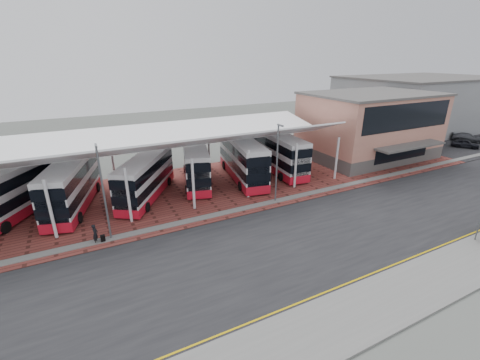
{
  "coord_description": "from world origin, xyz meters",
  "views": [
    {
      "loc": [
        -14.92,
        -18.88,
        14.09
      ],
      "look_at": [
        -1.72,
        7.03,
        2.79
      ],
      "focal_mm": 24.0,
      "sensor_mm": 36.0,
      "label": 1
    }
  ],
  "objects_px": {
    "terminal": "(370,125)",
    "carpark_car_b": "(468,137)",
    "bus_1": "(72,185)",
    "bus_4": "(242,159)",
    "bus_5": "(277,152)",
    "bus_3": "(196,163)",
    "carpark_car_a": "(465,143)",
    "bus_2": "(146,178)",
    "bus_0": "(18,190)",
    "pedestrian": "(95,234)"
  },
  "relations": [
    {
      "from": "bus_0",
      "to": "bus_1",
      "type": "distance_m",
      "value": 4.62
    },
    {
      "from": "bus_3",
      "to": "carpark_car_b",
      "type": "distance_m",
      "value": 48.91
    },
    {
      "from": "bus_0",
      "to": "bus_5",
      "type": "height_order",
      "value": "bus_5"
    },
    {
      "from": "bus_5",
      "to": "carpark_car_a",
      "type": "relative_size",
      "value": 3.01
    },
    {
      "from": "pedestrian",
      "to": "bus_1",
      "type": "bearing_deg",
      "value": 29.04
    },
    {
      "from": "carpark_car_a",
      "to": "carpark_car_b",
      "type": "bearing_deg",
      "value": -7.26
    },
    {
      "from": "terminal",
      "to": "bus_4",
      "type": "height_order",
      "value": "terminal"
    },
    {
      "from": "bus_1",
      "to": "carpark_car_a",
      "type": "xyz_separation_m",
      "value": [
        57.18,
        -4.51,
        -1.64
      ]
    },
    {
      "from": "bus_3",
      "to": "bus_2",
      "type": "bearing_deg",
      "value": -146.55
    },
    {
      "from": "bus_4",
      "to": "carpark_car_a",
      "type": "relative_size",
      "value": 3.06
    },
    {
      "from": "bus_4",
      "to": "bus_5",
      "type": "relative_size",
      "value": 1.02
    },
    {
      "from": "bus_2",
      "to": "bus_5",
      "type": "bearing_deg",
      "value": 36.33
    },
    {
      "from": "pedestrian",
      "to": "carpark_car_a",
      "type": "bearing_deg",
      "value": -66.33
    },
    {
      "from": "bus_5",
      "to": "pedestrian",
      "type": "xyz_separation_m",
      "value": [
        -22.49,
        -8.28,
        -1.6
      ]
    },
    {
      "from": "bus_4",
      "to": "bus_5",
      "type": "distance_m",
      "value": 5.35
    },
    {
      "from": "bus_2",
      "to": "carpark_car_b",
      "type": "height_order",
      "value": "bus_2"
    },
    {
      "from": "pedestrian",
      "to": "bus_3",
      "type": "bearing_deg",
      "value": -32.17
    },
    {
      "from": "terminal",
      "to": "carpark_car_b",
      "type": "relative_size",
      "value": 3.76
    },
    {
      "from": "bus_0",
      "to": "bus_3",
      "type": "bearing_deg",
      "value": 33.44
    },
    {
      "from": "bus_1",
      "to": "carpark_car_b",
      "type": "bearing_deg",
      "value": 14.19
    },
    {
      "from": "carpark_car_b",
      "to": "bus_3",
      "type": "bearing_deg",
      "value": 143.9
    },
    {
      "from": "bus_1",
      "to": "bus_2",
      "type": "bearing_deg",
      "value": 9.03
    },
    {
      "from": "bus_3",
      "to": "bus_4",
      "type": "distance_m",
      "value": 5.63
    },
    {
      "from": "bus_0",
      "to": "carpark_car_a",
      "type": "relative_size",
      "value": 2.79
    },
    {
      "from": "carpark_car_a",
      "to": "bus_3",
      "type": "bearing_deg",
      "value": 139.7
    },
    {
      "from": "bus_2",
      "to": "pedestrian",
      "type": "relative_size",
      "value": 6.33
    },
    {
      "from": "bus_0",
      "to": "bus_5",
      "type": "relative_size",
      "value": 0.93
    },
    {
      "from": "bus_4",
      "to": "carpark_car_b",
      "type": "relative_size",
      "value": 2.49
    },
    {
      "from": "terminal",
      "to": "bus_5",
      "type": "relative_size",
      "value": 1.54
    },
    {
      "from": "bus_2",
      "to": "bus_3",
      "type": "bearing_deg",
      "value": 49.9
    },
    {
      "from": "pedestrian",
      "to": "carpark_car_b",
      "type": "relative_size",
      "value": 0.33
    },
    {
      "from": "bus_1",
      "to": "carpark_car_a",
      "type": "height_order",
      "value": "bus_1"
    },
    {
      "from": "bus_2",
      "to": "carpark_car_a",
      "type": "relative_size",
      "value": 2.58
    },
    {
      "from": "terminal",
      "to": "bus_5",
      "type": "distance_m",
      "value": 15.78
    },
    {
      "from": "bus_0",
      "to": "carpark_car_a",
      "type": "bearing_deg",
      "value": 27.9
    },
    {
      "from": "carpark_car_a",
      "to": "bus_5",
      "type": "bearing_deg",
      "value": 138.79
    },
    {
      "from": "carpark_car_a",
      "to": "bus_2",
      "type": "bearing_deg",
      "value": 142.7
    },
    {
      "from": "bus_4",
      "to": "carpark_car_a",
      "type": "bearing_deg",
      "value": 4.45
    },
    {
      "from": "bus_0",
      "to": "bus_3",
      "type": "xyz_separation_m",
      "value": [
        17.54,
        0.18,
        -0.09
      ]
    },
    {
      "from": "terminal",
      "to": "carpark_car_a",
      "type": "distance_m",
      "value": 18.71
    },
    {
      "from": "bus_2",
      "to": "bus_5",
      "type": "distance_m",
      "value": 16.92
    },
    {
      "from": "bus_0",
      "to": "bus_4",
      "type": "bearing_deg",
      "value": 29.87
    },
    {
      "from": "bus_1",
      "to": "bus_2",
      "type": "xyz_separation_m",
      "value": [
        6.89,
        -0.88,
        -0.15
      ]
    },
    {
      "from": "bus_1",
      "to": "carpark_car_b",
      "type": "distance_m",
      "value": 61.83
    },
    {
      "from": "bus_0",
      "to": "carpark_car_b",
      "type": "relative_size",
      "value": 2.28
    },
    {
      "from": "bus_3",
      "to": "bus_4",
      "type": "xyz_separation_m",
      "value": [
        5.45,
        -1.38,
        0.16
      ]
    },
    {
      "from": "pedestrian",
      "to": "carpark_car_b",
      "type": "bearing_deg",
      "value": -64.51
    },
    {
      "from": "bus_3",
      "to": "carpark_car_a",
      "type": "bearing_deg",
      "value": 9.07
    },
    {
      "from": "bus_2",
      "to": "bus_3",
      "type": "xyz_separation_m",
      "value": [
        6.11,
        1.9,
        0.09
      ]
    },
    {
      "from": "terminal",
      "to": "bus_3",
      "type": "distance_m",
      "value": 26.52
    }
  ]
}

